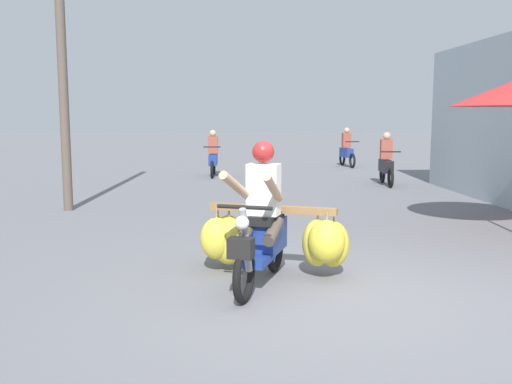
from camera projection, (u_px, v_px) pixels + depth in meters
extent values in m
plane|color=slate|center=(331.00, 299.00, 5.81)|extent=(120.00, 120.00, 0.00)
torus|color=black|center=(244.00, 276.00, 5.65)|extent=(0.26, 0.55, 0.56)
torus|color=black|center=(275.00, 249.00, 6.79)|extent=(0.26, 0.55, 0.56)
cube|color=navy|center=(258.00, 259.00, 6.12)|extent=(0.42, 0.61, 0.08)
cube|color=navy|center=(268.00, 235.00, 6.48)|extent=(0.48, 0.70, 0.36)
cube|color=black|center=(267.00, 217.00, 6.37)|extent=(0.45, 0.65, 0.10)
cylinder|color=gray|center=(246.00, 241.00, 5.66)|extent=(0.16, 0.29, 0.69)
cylinder|color=black|center=(245.00, 207.00, 5.58)|extent=(0.54, 0.23, 0.04)
sphere|color=silver|center=(242.00, 223.00, 5.52)|extent=(0.14, 0.14, 0.14)
cube|color=black|center=(241.00, 248.00, 5.52)|extent=(0.28, 0.23, 0.20)
cube|color=navy|center=(244.00, 246.00, 5.61)|extent=(0.19, 0.30, 0.04)
cube|color=olive|center=(272.00, 209.00, 6.58)|extent=(1.45, 0.60, 0.08)
cube|color=olive|center=(276.00, 209.00, 6.76)|extent=(1.30, 0.53, 0.06)
ellipsoid|color=yellow|center=(229.00, 234.00, 7.08)|extent=(0.46, 0.44, 0.48)
cylinder|color=#998459|center=(228.00, 210.00, 7.04)|extent=(0.02, 0.02, 0.19)
ellipsoid|color=yellow|center=(218.00, 236.00, 6.93)|extent=(0.52, 0.51, 0.47)
cylinder|color=#998459|center=(218.00, 212.00, 6.89)|extent=(0.02, 0.02, 0.18)
ellipsoid|color=gold|center=(326.00, 241.00, 6.37)|extent=(0.44, 0.40, 0.48)
cylinder|color=#998459|center=(327.00, 217.00, 6.33)|extent=(0.02, 0.02, 0.12)
ellipsoid|color=yellow|center=(317.00, 243.00, 6.50)|extent=(0.37, 0.34, 0.54)
cylinder|color=#998459|center=(318.00, 216.00, 6.46)|extent=(0.02, 0.02, 0.13)
ellipsoid|color=yellow|center=(229.00, 241.00, 6.81)|extent=(0.60, 0.59, 0.57)
cylinder|color=#998459|center=(229.00, 213.00, 6.76)|extent=(0.02, 0.02, 0.17)
ellipsoid|color=yellow|center=(217.00, 239.00, 6.74)|extent=(0.43, 0.40, 0.50)
cylinder|color=#998459|center=(217.00, 213.00, 6.70)|extent=(0.02, 0.02, 0.16)
ellipsoid|color=gold|center=(333.00, 244.00, 6.53)|extent=(0.47, 0.46, 0.53)
cylinder|color=#998459|center=(334.00, 217.00, 6.49)|extent=(0.02, 0.02, 0.17)
cube|color=silver|center=(264.00, 189.00, 6.21)|extent=(0.39, 0.32, 0.56)
sphere|color=#B22626|center=(263.00, 152.00, 6.14)|extent=(0.24, 0.24, 0.24)
cylinder|color=tan|center=(273.00, 188.00, 5.83)|extent=(0.28, 0.72, 0.39)
cylinder|color=tan|center=(237.00, 187.00, 5.94)|extent=(0.37, 0.69, 0.39)
cylinder|color=#4C4238|center=(273.00, 231.00, 6.12)|extent=(0.27, 0.46, 0.27)
cylinder|color=#4C4238|center=(248.00, 230.00, 6.20)|extent=(0.27, 0.46, 0.27)
torus|color=black|center=(212.00, 170.00, 16.78)|extent=(0.10, 0.52, 0.52)
torus|color=black|center=(214.00, 166.00, 17.87)|extent=(0.10, 0.52, 0.52)
cube|color=navy|center=(213.00, 160.00, 17.39)|extent=(0.27, 0.91, 0.32)
cylinder|color=black|center=(212.00, 147.00, 16.74)|extent=(0.50, 0.05, 0.04)
cube|color=#994738|center=(213.00, 145.00, 17.35)|extent=(0.31, 0.21, 0.52)
sphere|color=tan|center=(213.00, 133.00, 17.28)|extent=(0.20, 0.20, 0.20)
torus|color=black|center=(391.00, 178.00, 14.61)|extent=(0.12, 0.52, 0.52)
torus|color=black|center=(382.00, 173.00, 15.70)|extent=(0.12, 0.52, 0.52)
cube|color=black|center=(386.00, 166.00, 15.22)|extent=(0.31, 0.92, 0.32)
cylinder|color=black|center=(391.00, 152.00, 14.57)|extent=(0.50, 0.08, 0.04)
cube|color=#994738|center=(386.00, 149.00, 15.18)|extent=(0.32, 0.22, 0.52)
sphere|color=tan|center=(387.00, 136.00, 15.12)|extent=(0.20, 0.20, 0.20)
torus|color=black|center=(352.00, 161.00, 20.03)|extent=(0.14, 0.53, 0.52)
torus|color=black|center=(342.00, 158.00, 21.10)|extent=(0.14, 0.53, 0.52)
cube|color=navy|center=(346.00, 153.00, 20.63)|extent=(0.35, 0.92, 0.32)
cylinder|color=black|center=(352.00, 142.00, 19.99)|extent=(0.50, 0.10, 0.04)
cube|color=#994738|center=(346.00, 140.00, 20.59)|extent=(0.32, 0.23, 0.52)
sphere|color=tan|center=(347.00, 130.00, 20.52)|extent=(0.20, 0.20, 0.20)
cylinder|color=brown|center=(61.00, 30.00, 10.75)|extent=(0.18, 0.18, 6.88)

